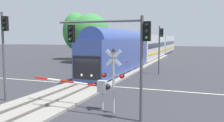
% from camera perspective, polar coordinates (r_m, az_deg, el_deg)
% --- Properties ---
extents(ground_plane, '(220.00, 220.00, 0.00)m').
position_cam_1_polar(ground_plane, '(22.58, -5.28, -5.68)').
color(ground_plane, '#333338').
extents(road_centre_stripe, '(44.00, 0.20, 0.01)m').
position_cam_1_polar(road_centre_stripe, '(22.58, -5.28, -5.67)').
color(road_centre_stripe, beige).
rests_on(road_centre_stripe, ground).
extents(railway_track, '(4.40, 80.00, 0.32)m').
position_cam_1_polar(railway_track, '(22.56, -5.29, -5.45)').
color(railway_track, gray).
rests_on(railway_track, ground).
extents(commuter_train, '(3.04, 63.06, 5.16)m').
position_cam_1_polar(commuter_train, '(49.69, 9.14, 3.60)').
color(commuter_train, '#384C93').
rests_on(commuter_train, railway_track).
extents(crossing_gate_near, '(5.52, 0.40, 1.80)m').
position_cam_1_polar(crossing_gate_near, '(14.88, -4.38, -6.01)').
color(crossing_gate_near, '#B7B7BC').
rests_on(crossing_gate_near, ground).
extents(crossing_signal_mast, '(1.36, 0.44, 3.83)m').
position_cam_1_polar(crossing_signal_mast, '(13.83, 0.31, -3.01)').
color(crossing_signal_mast, '#B2B2B7').
rests_on(crossing_signal_mast, ground).
extents(crossing_gate_far, '(6.44, 0.40, 1.80)m').
position_cam_1_polar(crossing_gate_far, '(29.77, -5.41, -0.21)').
color(crossing_gate_far, '#B7B7BC').
rests_on(crossing_gate_far, ground).
extents(traffic_signal_median, '(0.53, 0.38, 6.16)m').
position_cam_1_polar(traffic_signal_median, '(18.00, -24.41, 4.15)').
color(traffic_signal_median, '#4C4C51').
rests_on(traffic_signal_median, ground).
extents(traffic_signal_near_right, '(5.26, 0.38, 5.53)m').
position_cam_1_polar(traffic_signal_near_right, '(12.68, 0.89, 4.63)').
color(traffic_signal_near_right, '#4C4C51').
rests_on(traffic_signal_near_right, ground).
extents(traffic_signal_far_side, '(0.53, 0.38, 5.81)m').
position_cam_1_polar(traffic_signal_far_side, '(29.03, 11.49, 4.46)').
color(traffic_signal_far_side, '#4C4C51').
rests_on(traffic_signal_far_side, ground).
extents(oak_behind_train, '(6.68, 6.68, 8.62)m').
position_cam_1_polar(oak_behind_train, '(42.36, -5.13, 6.66)').
color(oak_behind_train, brown).
rests_on(oak_behind_train, ground).
extents(pine_left_background, '(5.20, 5.20, 9.45)m').
position_cam_1_polar(pine_left_background, '(48.98, -8.68, 7.04)').
color(pine_left_background, '#4C3828').
rests_on(pine_left_background, ground).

